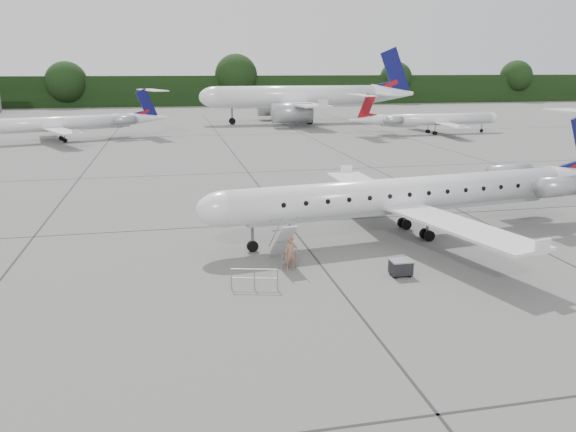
{
  "coord_description": "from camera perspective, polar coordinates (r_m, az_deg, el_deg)",
  "views": [
    {
      "loc": [
        -11.65,
        -28.07,
        10.22
      ],
      "look_at": [
        -5.51,
        1.1,
        2.3
      ],
      "focal_mm": 35.0,
      "sensor_mm": 36.0,
      "label": 1
    }
  ],
  "objects": [
    {
      "name": "bg_regional_left",
      "position": [
        86.1,
        -22.75,
        9.29
      ],
      "size": [
        31.81,
        27.17,
        7.06
      ],
      "primitive_type": null,
      "rotation": [
        0.0,
        0.0,
        0.34
      ],
      "color": "silver",
      "rests_on": "ground"
    },
    {
      "name": "safety_railing",
      "position": [
        26.79,
        -3.44,
        -6.43
      ],
      "size": [
        2.15,
        0.61,
        1.0
      ],
      "primitive_type": null,
      "rotation": [
        0.0,
        0.0,
        -0.25
      ],
      "color": "gray",
      "rests_on": "ground"
    },
    {
      "name": "ground",
      "position": [
        32.07,
        10.11,
        -3.95
      ],
      "size": [
        320.0,
        320.0,
        0.0
      ],
      "primitive_type": "plane",
      "color": "slate",
      "rests_on": "ground"
    },
    {
      "name": "treeline",
      "position": [
        158.62,
        -7.87,
        12.5
      ],
      "size": [
        260.0,
        4.0,
        8.0
      ],
      "primitive_type": "cube",
      "color": "black",
      "rests_on": "ground"
    },
    {
      "name": "main_regional_jet",
      "position": [
        35.04,
        11.69,
        3.81
      ],
      "size": [
        31.11,
        24.17,
        7.36
      ],
      "primitive_type": null,
      "rotation": [
        0.0,
        0.0,
        0.13
      ],
      "color": "silver",
      "rests_on": "ground"
    },
    {
      "name": "bg_narrowbody",
      "position": [
        106.95,
        0.82,
        13.09
      ],
      "size": [
        38.46,
        27.79,
        13.75
      ],
      "primitive_type": null,
      "rotation": [
        0.0,
        0.0,
        0.01
      ],
      "color": "silver",
      "rests_on": "ground"
    },
    {
      "name": "airstair",
      "position": [
        30.13,
        -0.54,
        -2.64
      ],
      "size": [
        1.14,
        2.43,
        2.31
      ],
      "primitive_type": null,
      "rotation": [
        0.0,
        0.0,
        0.13
      ],
      "color": "silver",
      "rests_on": "ground"
    },
    {
      "name": "baggage_cart",
      "position": [
        28.99,
        11.38,
        -5.13
      ],
      "size": [
        1.03,
        0.84,
        0.89
      ],
      "primitive_type": null,
      "rotation": [
        0.0,
        0.0,
        -0.01
      ],
      "color": "black",
      "rests_on": "ground"
    },
    {
      "name": "bg_regional_right",
      "position": [
        92.62,
        14.95,
        10.02
      ],
      "size": [
        24.88,
        18.43,
        6.33
      ],
      "primitive_type": null,
      "rotation": [
        0.0,
        0.0,
        3.19
      ],
      "color": "silver",
      "rests_on": "ground"
    },
    {
      "name": "passenger",
      "position": [
        29.02,
        0.3,
        -3.85
      ],
      "size": [
        0.66,
        0.44,
        1.81
      ],
      "primitive_type": "imported",
      "rotation": [
        0.0,
        0.0,
        -0.01
      ],
      "color": "#855C48",
      "rests_on": "ground"
    }
  ]
}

